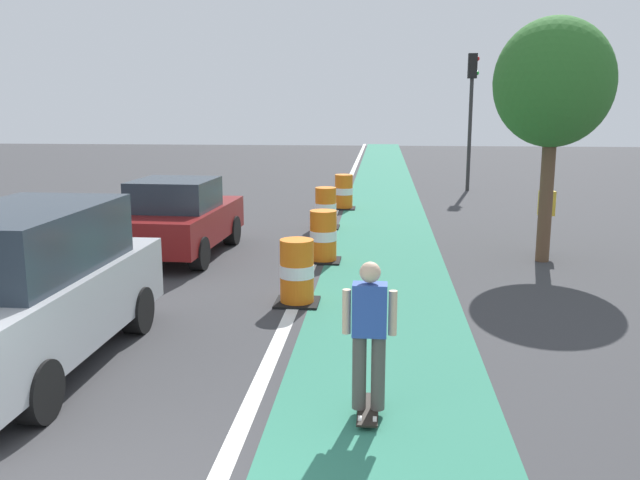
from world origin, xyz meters
The scene contains 12 objects.
bike_lane_strip centered at (2.40, 12.00, 0.00)m, with size 2.50×80.00×0.01m, color #2D755B.
lane_divider_stripe centered at (0.90, 12.00, 0.01)m, with size 0.20×80.00×0.01m, color silver.
skateboarder_on_lane centered at (2.20, 2.23, 0.91)m, with size 0.57×0.80×1.69m.
parked_suv_nearest centered at (-2.03, 3.20, 1.04)m, with size 1.96×4.62×2.04m.
parked_sedan_second centered at (-2.07, 9.66, 0.83)m, with size 2.06×4.18×1.70m.
traffic_barrel_front centered at (0.93, 6.28, 0.53)m, with size 0.73×0.73×1.09m.
traffic_barrel_mid centered at (1.11, 9.39, 0.53)m, with size 0.73×0.73×1.09m.
traffic_barrel_back centered at (0.83, 13.35, 0.53)m, with size 0.73×0.73×1.09m.
traffic_barrel_far centered at (1.13, 16.75, 0.53)m, with size 0.73×0.73×1.09m.
traffic_light_corner centered at (5.61, 21.77, 3.50)m, with size 0.41×0.32×5.10m.
pedestrian_crossing centered at (5.93, 10.60, 0.86)m, with size 0.34×0.20×1.61m.
street_tree_sidewalk centered at (5.73, 9.85, 3.67)m, with size 2.40×2.40×5.00m.
Camera 1 is at (2.30, -4.55, 3.28)m, focal length 38.13 mm.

